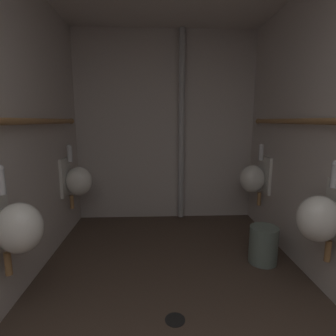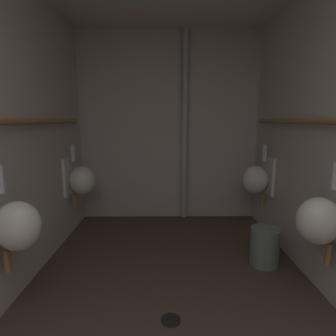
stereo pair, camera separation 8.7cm
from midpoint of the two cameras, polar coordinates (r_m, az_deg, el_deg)
floor at (r=2.22m, az=2.09°, el=-28.69°), size 2.51×3.90×0.08m
wall_back at (r=3.65m, az=0.84°, el=8.67°), size 2.51×0.06×2.51m
urinal_left_mid at (r=2.05m, az=-28.97°, el=-10.57°), size 0.32×0.30×0.76m
urinal_left_far at (r=3.27m, az=-17.62°, el=-2.36°), size 0.32×0.30×0.76m
urinal_right_mid at (r=2.20m, az=31.08°, el=-9.44°), size 0.32×0.30×0.76m
urinal_right_far at (r=3.35m, az=19.33°, el=-2.20°), size 0.32×0.30×0.76m
standpipe_back_wall at (r=3.55m, az=4.28°, el=8.60°), size 0.08×0.08×2.46m
floor_drain at (r=2.10m, az=1.99°, el=-29.81°), size 0.14×0.14×0.01m
waste_bin at (r=2.78m, az=20.89°, el=-15.47°), size 0.27×0.27×0.36m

